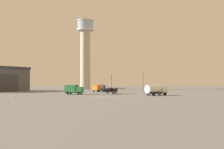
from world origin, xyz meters
TOP-DOWN VIEW (x-y plane):
  - ground_plane at (0.00, 0.00)m, footprint 400.00×400.00m
  - control_tower at (-7.96, 79.00)m, footprint 9.83×9.83m
  - airplane_black at (2.77, 17.96)m, footprint 8.44×8.07m
  - truck_box_green at (-9.34, 15.16)m, footprint 6.16×4.39m
  - truck_fuel_tanker_white at (15.26, 6.35)m, footprint 7.28×5.65m
  - truck_fuel_tanker_orange at (-0.76, 38.26)m, footprint 5.25×5.80m
  - light_post_west at (4.97, 45.79)m, footprint 0.44×0.44m
  - light_post_east at (19.80, 48.37)m, footprint 0.44×0.44m
  - traffic_cone_near_left at (14.64, -4.22)m, footprint 0.36×0.36m
  - traffic_cone_near_right at (-11.61, 0.86)m, footprint 0.36×0.36m
  - traffic_cone_mid_apron at (-22.86, 0.10)m, footprint 0.36×0.36m

SIDE VIEW (x-z plane):
  - ground_plane at x=0.00m, z-range 0.00..0.00m
  - traffic_cone_near_left at x=14.64m, z-range 0.00..0.55m
  - traffic_cone_near_right at x=-11.61m, z-range 0.00..0.66m
  - traffic_cone_mid_apron at x=-22.86m, z-range 0.00..0.71m
  - airplane_black at x=2.77m, z-range -0.10..2.90m
  - truck_fuel_tanker_white at x=15.26m, z-range 0.15..3.19m
  - truck_box_green at x=-9.34m, z-range 0.15..3.23m
  - truck_fuel_tanker_orange at x=-0.76m, z-range 0.18..3.22m
  - light_post_west at x=4.97m, z-range 0.82..9.10m
  - light_post_east at x=19.80m, z-range 0.84..10.14m
  - control_tower at x=-7.96m, z-range 1.30..45.18m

